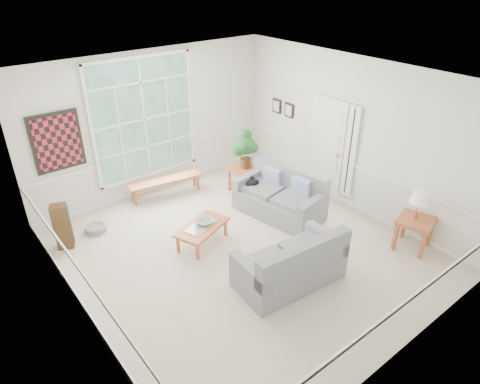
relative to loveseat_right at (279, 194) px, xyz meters
name	(u,v)px	position (x,y,z in m)	size (l,w,h in m)	color
floor	(243,250)	(-1.31, -0.48, -0.47)	(5.50, 6.00, 0.01)	#BBB19B
ceiling	(243,80)	(-1.31, -0.48, 2.53)	(5.50, 6.00, 0.02)	white
wall_back	(153,123)	(-1.31, 2.52, 1.03)	(5.50, 0.02, 3.00)	silver
wall_front	(411,268)	(-1.31, -3.48, 1.03)	(5.50, 0.02, 3.00)	silver
wall_left	(71,235)	(-4.06, -0.48, 1.03)	(0.02, 6.00, 3.00)	silver
wall_right	(353,135)	(1.44, -0.48, 1.03)	(0.02, 6.00, 3.00)	silver
window_back	(144,119)	(-1.51, 2.48, 1.18)	(2.30, 0.08, 2.40)	white
entry_door	(326,147)	(1.40, 0.12, 0.58)	(0.08, 0.90, 2.10)	white
door_sidelight	(351,152)	(1.40, -0.51, 0.68)	(0.08, 0.26, 1.90)	white
wall_art	(57,142)	(-3.26, 2.47, 1.13)	(0.90, 0.06, 1.10)	maroon
wall_frame_near	(289,110)	(1.40, 1.27, 1.08)	(0.04, 0.26, 0.32)	black
wall_frame_far	(277,106)	(1.40, 1.67, 1.08)	(0.04, 0.26, 0.32)	black
loveseat_right	(279,194)	(0.00, 0.00, 0.00)	(0.89, 1.72, 0.93)	slate
loveseat_front	(290,258)	(-1.25, -1.57, -0.01)	(1.68, 0.87, 0.91)	slate
coffee_table	(202,235)	(-1.75, 0.13, -0.28)	(1.00, 0.55, 0.37)	#A8522F
pewter_bowl	(204,222)	(-1.68, 0.16, -0.05)	(0.34, 0.34, 0.08)	#96969B
window_bench	(166,187)	(-1.36, 2.09, -0.28)	(1.59, 0.31, 0.37)	#A8522F
end_table	(243,178)	(0.11, 1.28, -0.19)	(0.55, 0.55, 0.55)	#A8522F
houseplant	(246,149)	(0.15, 1.23, 0.49)	(0.48, 0.48, 0.82)	#1B4B1E
side_table	(413,233)	(1.09, -2.27, -0.17)	(0.57, 0.57, 0.58)	#A8522F
table_lamp	(418,205)	(1.09, -2.24, 0.38)	(0.31, 0.31, 0.53)	white
pet_bed	(96,228)	(-3.11, 1.70, -0.40)	(0.41, 0.41, 0.12)	slate
floor_speaker	(62,227)	(-3.71, 1.55, -0.04)	(0.27, 0.21, 0.86)	#402913
cat	(252,182)	(-0.21, 0.58, 0.08)	(0.31, 0.22, 0.15)	black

